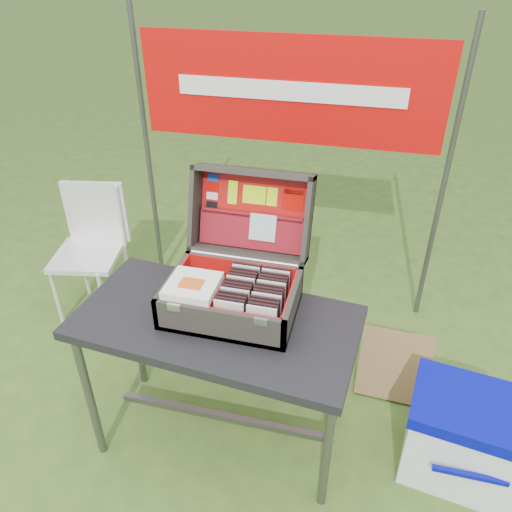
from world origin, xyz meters
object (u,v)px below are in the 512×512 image
(cooler, at_px, (464,437))
(table, at_px, (219,381))
(suitcase, at_px, (235,255))
(chair, at_px, (87,257))
(cardboard_box, at_px, (394,366))

(cooler, bearing_deg, table, -167.23)
(suitcase, distance_m, cooler, 1.23)
(cooler, height_order, chair, chair)
(suitcase, xyz_separation_m, cardboard_box, (0.70, 0.34, -0.75))
(table, relative_size, suitcase, 2.13)
(suitcase, height_order, cardboard_box, suitcase)
(suitcase, relative_size, chair, 0.66)
(cooler, bearing_deg, suitcase, -174.04)
(cooler, bearing_deg, cardboard_box, 135.91)
(table, bearing_deg, chair, 151.29)
(cardboard_box, bearing_deg, cooler, -49.72)
(suitcase, xyz_separation_m, chair, (-1.07, 0.56, -0.53))
(table, distance_m, suitcase, 0.60)
(chair, bearing_deg, cardboard_box, -18.13)
(table, xyz_separation_m, chair, (-1.02, 0.68, 0.05))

